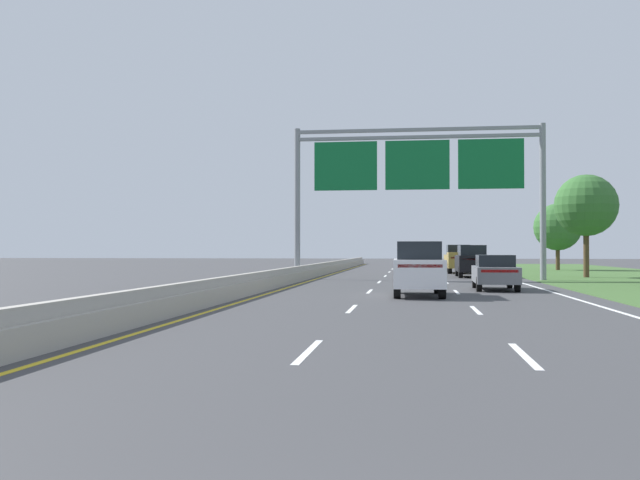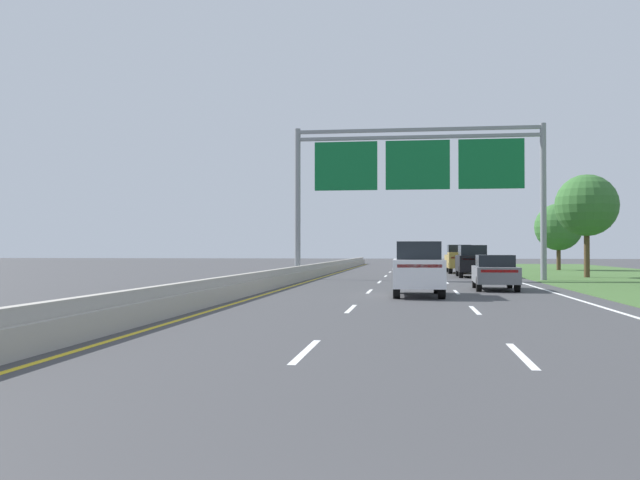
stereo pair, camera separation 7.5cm
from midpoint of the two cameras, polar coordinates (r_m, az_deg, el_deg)
name	(u,v)px [view 2 (the right image)]	position (r m, az deg, el deg)	size (l,w,h in m)	color
ground_plane	(413,284)	(36.77, 7.62, -3.61)	(220.00, 220.00, 0.00)	#3D3D3F
lane_striping	(413,285)	(36.31, 7.62, -3.64)	(11.96, 106.00, 0.01)	white
median_barrier_concrete	(288,277)	(37.34, -2.58, -3.03)	(0.60, 110.00, 0.85)	#A8A399
overhead_sign_gantry	(418,171)	(42.74, 8.01, 5.60)	(15.06, 0.42, 9.30)	gray
pickup_truck_gold	(460,259)	(55.47, 11.35, -1.55)	(2.10, 5.44, 2.20)	#A38438
car_black_right_lane_suv	(472,260)	(47.36, 12.32, -1.64)	(1.91, 4.70, 2.11)	black
car_grey_right_lane_sedan	(495,272)	(32.40, 14.13, -2.52)	(1.94, 4.45, 1.57)	slate
car_white_centre_lane_suv	(418,268)	(27.53, 8.06, -2.26)	(1.99, 4.74, 2.11)	silver
roadside_tree_far	(587,206)	(48.66, 20.94, 2.64)	(4.02, 4.02, 6.71)	#4C3823
roadside_tree_distant	(558,227)	(65.48, 18.89, 1.00)	(4.17, 4.17, 5.92)	#4C3823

